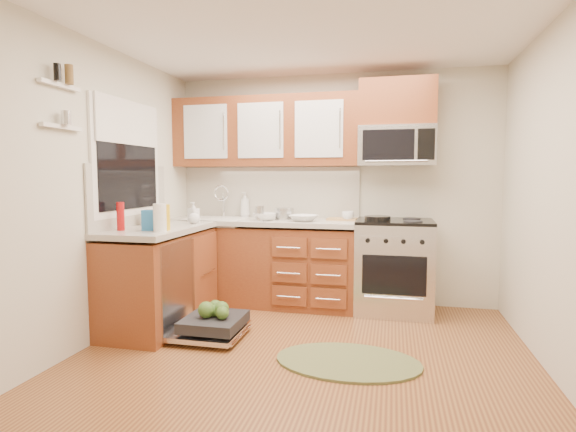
% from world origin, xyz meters
% --- Properties ---
extents(floor, '(3.50, 3.50, 0.00)m').
position_xyz_m(floor, '(0.00, 0.00, 0.00)').
color(floor, brown).
rests_on(floor, ground).
extents(ceiling, '(3.50, 3.50, 0.00)m').
position_xyz_m(ceiling, '(0.00, 0.00, 2.50)').
color(ceiling, white).
rests_on(ceiling, ground).
extents(wall_back, '(3.50, 0.04, 2.50)m').
position_xyz_m(wall_back, '(0.00, 1.75, 1.25)').
color(wall_back, beige).
rests_on(wall_back, ground).
extents(wall_front, '(3.50, 0.04, 2.50)m').
position_xyz_m(wall_front, '(0.00, -1.75, 1.25)').
color(wall_front, beige).
rests_on(wall_front, ground).
extents(wall_left, '(0.04, 3.50, 2.50)m').
position_xyz_m(wall_left, '(-1.75, 0.00, 1.25)').
color(wall_left, beige).
rests_on(wall_left, ground).
extents(wall_right, '(0.04, 3.50, 2.50)m').
position_xyz_m(wall_right, '(1.75, 0.00, 1.25)').
color(wall_right, beige).
rests_on(wall_right, ground).
extents(base_cabinet_back, '(2.05, 0.60, 0.85)m').
position_xyz_m(base_cabinet_back, '(-0.73, 1.45, 0.42)').
color(base_cabinet_back, maroon).
rests_on(base_cabinet_back, ground).
extents(base_cabinet_left, '(0.60, 1.25, 0.85)m').
position_xyz_m(base_cabinet_left, '(-1.45, 0.52, 0.42)').
color(base_cabinet_left, maroon).
rests_on(base_cabinet_left, ground).
extents(countertop_back, '(2.07, 0.64, 0.05)m').
position_xyz_m(countertop_back, '(-0.72, 1.44, 0.90)').
color(countertop_back, '#A19D93').
rests_on(countertop_back, base_cabinet_back).
extents(countertop_left, '(0.64, 1.27, 0.05)m').
position_xyz_m(countertop_left, '(-1.44, 0.53, 0.90)').
color(countertop_left, '#A19D93').
rests_on(countertop_left, base_cabinet_left).
extents(backsplash_back, '(2.05, 0.02, 0.57)m').
position_xyz_m(backsplash_back, '(-0.73, 1.74, 1.21)').
color(backsplash_back, '#B4AEA2').
rests_on(backsplash_back, ground).
extents(backsplash_left, '(0.02, 1.25, 0.57)m').
position_xyz_m(backsplash_left, '(-1.74, 0.52, 1.21)').
color(backsplash_left, '#B4AEA2').
rests_on(backsplash_left, ground).
extents(upper_cabinets, '(2.05, 0.35, 0.75)m').
position_xyz_m(upper_cabinets, '(-0.73, 1.57, 1.88)').
color(upper_cabinets, maroon).
rests_on(upper_cabinets, ground).
extents(cabinet_over_mw, '(0.76, 0.35, 0.47)m').
position_xyz_m(cabinet_over_mw, '(0.68, 1.57, 2.13)').
color(cabinet_over_mw, maroon).
rests_on(cabinet_over_mw, ground).
extents(range, '(0.76, 0.64, 0.95)m').
position_xyz_m(range, '(0.68, 1.43, 0.47)').
color(range, silver).
rests_on(range, ground).
extents(microwave, '(0.76, 0.38, 0.40)m').
position_xyz_m(microwave, '(0.68, 1.55, 1.70)').
color(microwave, silver).
rests_on(microwave, ground).
extents(sink, '(0.62, 0.50, 0.26)m').
position_xyz_m(sink, '(-1.25, 1.42, 0.80)').
color(sink, white).
rests_on(sink, ground).
extents(dishwasher, '(0.70, 0.60, 0.20)m').
position_xyz_m(dishwasher, '(-0.86, 0.30, 0.10)').
color(dishwasher, silver).
rests_on(dishwasher, ground).
extents(window, '(0.03, 1.05, 1.05)m').
position_xyz_m(window, '(-1.74, 0.50, 1.55)').
color(window, white).
rests_on(window, ground).
extents(window_blind, '(0.02, 0.96, 0.40)m').
position_xyz_m(window_blind, '(-1.71, 0.50, 1.88)').
color(window_blind, white).
rests_on(window_blind, ground).
extents(shelf_upper, '(0.04, 0.40, 0.03)m').
position_xyz_m(shelf_upper, '(-1.72, -0.35, 2.05)').
color(shelf_upper, white).
rests_on(shelf_upper, ground).
extents(shelf_lower, '(0.04, 0.40, 0.03)m').
position_xyz_m(shelf_lower, '(-1.72, -0.35, 1.75)').
color(shelf_lower, white).
rests_on(shelf_lower, ground).
extents(rug, '(1.28, 1.07, 0.02)m').
position_xyz_m(rug, '(0.35, 0.04, 0.01)').
color(rug, '#5E6539').
rests_on(rug, ground).
extents(skillet, '(0.29, 0.29, 0.05)m').
position_xyz_m(skillet, '(0.51, 1.30, 0.97)').
color(skillet, black).
rests_on(skillet, range).
extents(stock_pot, '(0.26, 0.26, 0.13)m').
position_xyz_m(stock_pot, '(-0.49, 1.48, 0.99)').
color(stock_pot, silver).
rests_on(stock_pot, countertop_back).
extents(cutting_board, '(0.32, 0.22, 0.02)m').
position_xyz_m(cutting_board, '(0.13, 1.55, 0.94)').
color(cutting_board, '#AB824E').
rests_on(cutting_board, countertop_back).
extents(canister, '(0.12, 0.12, 0.16)m').
position_xyz_m(canister, '(-0.70, 1.26, 1.00)').
color(canister, silver).
rests_on(canister, countertop_back).
extents(paper_towel_roll, '(0.13, 0.13, 0.24)m').
position_xyz_m(paper_towel_roll, '(-1.25, 0.19, 1.04)').
color(paper_towel_roll, white).
rests_on(paper_towel_roll, countertop_left).
extents(mustard_bottle, '(0.08, 0.08, 0.22)m').
position_xyz_m(mustard_bottle, '(-1.25, 0.30, 1.04)').
color(mustard_bottle, gold).
rests_on(mustard_bottle, countertop_left).
extents(red_bottle, '(0.07, 0.07, 0.24)m').
position_xyz_m(red_bottle, '(-1.62, 0.19, 1.05)').
color(red_bottle, '#A90E0F').
rests_on(red_bottle, countertop_left).
extents(wooden_box, '(0.17, 0.14, 0.15)m').
position_xyz_m(wooden_box, '(-1.58, 0.64, 1.00)').
color(wooden_box, brown).
rests_on(wooden_box, countertop_left).
extents(blue_carton, '(0.12, 0.08, 0.18)m').
position_xyz_m(blue_carton, '(-1.38, 0.24, 1.01)').
color(blue_carton, '#2771B6').
rests_on(blue_carton, countertop_left).
extents(bowl_a, '(0.36, 0.36, 0.07)m').
position_xyz_m(bowl_a, '(-0.24, 1.33, 0.96)').
color(bowl_a, '#999999').
rests_on(bowl_a, countertop_back).
extents(bowl_b, '(0.30, 0.30, 0.08)m').
position_xyz_m(bowl_b, '(-0.67, 1.32, 0.96)').
color(bowl_b, '#999999').
rests_on(bowl_b, countertop_back).
extents(cup, '(0.16, 0.16, 0.10)m').
position_xyz_m(cup, '(0.20, 1.50, 0.98)').
color(cup, '#999999').
rests_on(cup, countertop_back).
extents(soap_bottle_a, '(0.14, 0.14, 0.28)m').
position_xyz_m(soap_bottle_a, '(-1.00, 1.68, 1.07)').
color(soap_bottle_a, '#999999').
rests_on(soap_bottle_a, countertop_back).
extents(soap_bottle_b, '(0.11, 0.11, 0.20)m').
position_xyz_m(soap_bottle_b, '(-1.35, 1.05, 1.03)').
color(soap_bottle_b, '#999999').
rests_on(soap_bottle_b, countertop_left).
extents(soap_bottle_c, '(0.15, 0.15, 0.15)m').
position_xyz_m(soap_bottle_c, '(-1.25, 0.86, 1.00)').
color(soap_bottle_c, '#999999').
rests_on(soap_bottle_c, countertop_left).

